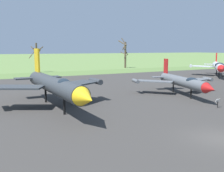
{
  "coord_description": "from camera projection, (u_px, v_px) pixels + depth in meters",
  "views": [
    {
      "loc": [
        -14.43,
        -11.9,
        6.12
      ],
      "look_at": [
        -1.15,
        13.84,
        1.98
      ],
      "focal_mm": 42.1,
      "sensor_mm": 36.0,
      "label": 1
    }
  ],
  "objects": [
    {
      "name": "jet_fighter_rear_left",
      "position": [
        182.0,
        81.0,
        34.05
      ],
      "size": [
        11.56,
        13.26,
        4.64
      ],
      "color": "#565B60",
      "rests_on": "ground"
    },
    {
      "name": "bare_tree_right_of_center",
      "position": [
        125.0,
        53.0,
        82.95
      ],
      "size": [
        2.98,
        3.18,
        9.47
      ],
      "color": "brown",
      "rests_on": "ground"
    },
    {
      "name": "grass_verge_strip",
      "position": [
        46.0,
        74.0,
        62.19
      ],
      "size": [
        159.15,
        12.0,
        0.06
      ],
      "primitive_type": "cube",
      "color": "#57753A",
      "rests_on": "ground"
    },
    {
      "name": "info_placard_rear_left",
      "position": [
        218.0,
        102.0,
        27.08
      ],
      "size": [
        0.66,
        0.26,
        0.99
      ],
      "color": "black",
      "rests_on": "ground"
    },
    {
      "name": "asphalt_apron",
      "position": [
        110.0,
        98.0,
        32.52
      ],
      "size": [
        99.15,
        55.46,
        0.05
      ],
      "primitive_type": "cube",
      "color": "#383533",
      "rests_on": "ground"
    },
    {
      "name": "jet_fighter_front_left",
      "position": [
        218.0,
        66.0,
        57.5
      ],
      "size": [
        13.42,
        13.56,
        5.09
      ],
      "color": "silver",
      "rests_on": "ground"
    },
    {
      "name": "jet_fighter_rear_center",
      "position": [
        54.0,
        85.0,
        26.58
      ],
      "size": [
        11.95,
        17.54,
        6.13
      ],
      "color": "#33383D",
      "rests_on": "ground"
    },
    {
      "name": "bare_tree_center",
      "position": [
        37.0,
        56.0,
        67.22
      ],
      "size": [
        3.87,
        3.35,
        7.55
      ],
      "color": "brown",
      "rests_on": "ground"
    },
    {
      "name": "ground_plane",
      "position": [
        220.0,
        139.0,
        17.88
      ],
      "size": [
        600.0,
        600.0,
        0.0
      ],
      "primitive_type": "plane",
      "color": "#607F42"
    }
  ]
}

